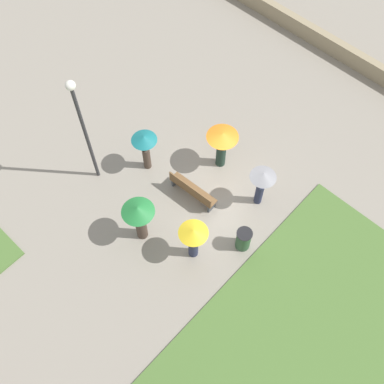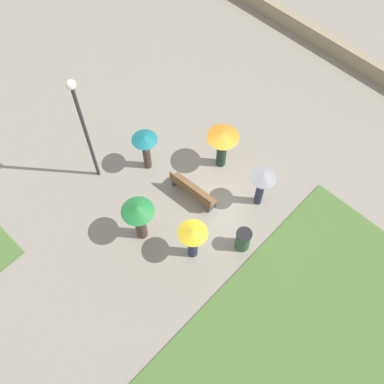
{
  "view_description": "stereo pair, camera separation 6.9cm",
  "coord_description": "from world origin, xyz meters",
  "views": [
    {
      "loc": [
        -5.39,
        7.04,
        15.32
      ],
      "look_at": [
        0.33,
        0.93,
        0.88
      ],
      "focal_mm": 45.0,
      "sensor_mm": 36.0,
      "label": 1
    },
    {
      "loc": [
        -5.44,
        6.99,
        15.32
      ],
      "look_at": [
        0.33,
        0.93,
        0.88
      ],
      "focal_mm": 45.0,
      "sensor_mm": 36.0,
      "label": 2
    }
  ],
  "objects": [
    {
      "name": "crowd_person_grey",
      "position": [
        -1.32,
        -0.8,
        1.38
      ],
      "size": [
        0.91,
        0.91,
        1.89
      ],
      "rotation": [
        0.0,
        0.0,
        5.78
      ],
      "color": "#282D47",
      "rests_on": "ground_plane"
    },
    {
      "name": "parapet_wall",
      "position": [
        0.0,
        -8.86,
        0.38
      ],
      "size": [
        45.0,
        0.35,
        0.77
      ],
      "color": "gray",
      "rests_on": "ground_plane"
    },
    {
      "name": "crowd_person_green",
      "position": [
        0.76,
        2.99,
        1.41
      ],
      "size": [
        1.1,
        1.1,
        1.99
      ],
      "rotation": [
        0.0,
        0.0,
        0.99
      ],
      "color": "#47382D",
      "rests_on": "ground_plane"
    },
    {
      "name": "crowd_person_yellow",
      "position": [
        -1.01,
        2.29,
        1.25
      ],
      "size": [
        0.98,
        0.98,
        1.8
      ],
      "rotation": [
        0.0,
        0.0,
        2.74
      ],
      "color": "#282D47",
      "rests_on": "ground_plane"
    },
    {
      "name": "lamp_post",
      "position": [
        3.77,
        2.41,
        3.16
      ],
      "size": [
        0.32,
        0.32,
        5.0
      ],
      "color": "#2D2D30",
      "rests_on": "ground_plane"
    },
    {
      "name": "park_bench",
      "position": [
        0.53,
        0.71,
        0.47
      ],
      "size": [
        1.92,
        0.53,
        0.9
      ],
      "rotation": [
        0.0,
        0.0,
        0.06
      ],
      "color": "brown",
      "rests_on": "ground_plane"
    },
    {
      "name": "crowd_person_orange",
      "position": [
        0.77,
        -1.12,
        1.33
      ],
      "size": [
        1.16,
        1.16,
        1.86
      ],
      "rotation": [
        0.0,
        0.0,
        4.69
      ],
      "color": "#1E3328",
      "rests_on": "ground_plane"
    },
    {
      "name": "crowd_person_teal",
      "position": [
        2.69,
        0.86,
        1.33
      ],
      "size": [
        0.93,
        0.93,
        1.85
      ],
      "rotation": [
        0.0,
        0.0,
        4.98
      ],
      "color": "#47382D",
      "rests_on": "ground_plane"
    },
    {
      "name": "lawn_patch_near",
      "position": [
        -7.06,
        1.94,
        0.03
      ],
      "size": [
        9.03,
        9.68,
        0.06
      ],
      "color": "#4C7033",
      "rests_on": "ground_plane"
    },
    {
      "name": "ground_plane",
      "position": [
        0.0,
        0.0,
        0.0
      ],
      "size": [
        90.0,
        90.0,
        0.0
      ],
      "primitive_type": "plane",
      "color": "gray"
    },
    {
      "name": "trash_bin",
      "position": [
        -2.05,
        0.92,
        0.48
      ],
      "size": [
        0.55,
        0.55,
        0.95
      ],
      "color": "#335638",
      "rests_on": "ground_plane"
    }
  ]
}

